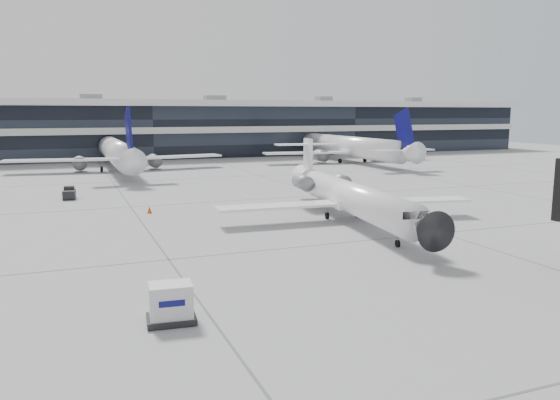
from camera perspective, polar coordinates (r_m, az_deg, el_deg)
name	(u,v)px	position (r m, az deg, el deg)	size (l,w,h in m)	color
ground	(318,245)	(36.75, 4.04, -4.72)	(220.00, 220.00, 0.00)	gray
terminal	(145,131)	(115.26, -13.92, 6.98)	(170.00, 22.00, 10.00)	black
bg_jet_center	(118,170)	(87.92, -16.58, 3.01)	(32.00, 40.00, 9.60)	white
bg_jet_right	(347,162)	(99.63, 7.02, 4.00)	(32.00, 40.00, 9.60)	white
regional_jet	(347,195)	(44.85, 7.01, 0.52)	(21.56, 26.92, 6.22)	white
cargo_uld	(171,304)	(23.79, -11.34, -10.56)	(2.18, 1.70, 1.66)	black
traffic_cone	(149,210)	(49.45, -13.48, -1.00)	(0.44, 0.44, 0.63)	red
far_tug	(69,193)	(60.04, -21.16, 0.65)	(1.35, 2.10, 1.28)	black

